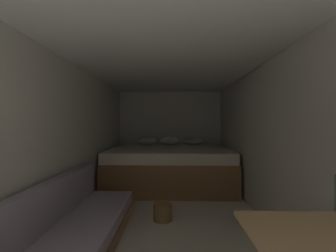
# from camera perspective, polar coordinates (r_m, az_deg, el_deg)

# --- Properties ---
(ground_plane) EXTENTS (7.37, 7.37, 0.00)m
(ground_plane) POSITION_cam_1_polar(r_m,az_deg,el_deg) (2.84, -0.14, -25.79)
(ground_plane) COLOR beige
(wall_back) EXTENTS (2.59, 0.05, 2.05)m
(wall_back) POSITION_cam_1_polar(r_m,az_deg,el_deg) (5.26, 0.50, -1.93)
(wall_back) COLOR silver
(wall_back) RESTS_ON ground
(wall_left) EXTENTS (0.05, 5.37, 2.05)m
(wall_left) POSITION_cam_1_polar(r_m,az_deg,el_deg) (2.88, -26.35, -4.20)
(wall_left) COLOR silver
(wall_left) RESTS_ON ground
(wall_right) EXTENTS (0.05, 5.37, 2.05)m
(wall_right) POSITION_cam_1_polar(r_m,az_deg,el_deg) (2.83, 26.57, -4.28)
(wall_right) COLOR silver
(wall_right) RESTS_ON ground
(ceiling_slab) EXTENTS (2.59, 5.37, 0.05)m
(ceiling_slab) POSITION_cam_1_polar(r_m,az_deg,el_deg) (2.67, -0.14, 18.35)
(ceiling_slab) COLOR white
(ceiling_slab) RESTS_ON wall_left
(bed) EXTENTS (2.37, 1.74, 0.96)m
(bed) POSITION_cam_1_polar(r_m,az_deg,el_deg) (4.41, 0.37, -10.70)
(bed) COLOR olive
(bed) RESTS_ON ground
(wicker_basket) EXTENTS (0.24, 0.24, 0.22)m
(wicker_basket) POSITION_cam_1_polar(r_m,az_deg,el_deg) (3.00, -1.51, -22.02)
(wicker_basket) COLOR olive
(wicker_basket) RESTS_ON ground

